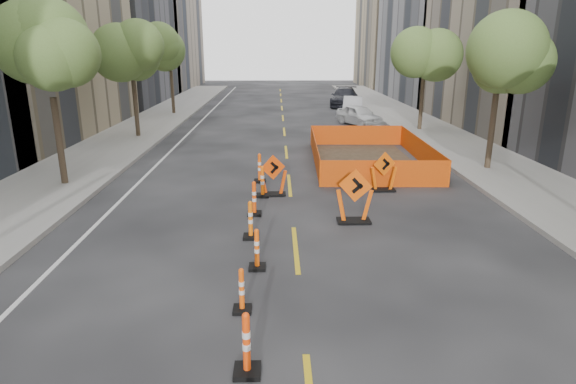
{
  "coord_description": "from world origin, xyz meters",
  "views": [
    {
      "loc": [
        -0.47,
        -7.5,
        5.0
      ],
      "look_at": [
        -0.16,
        5.44,
        1.1
      ],
      "focal_mm": 30.0,
      "sensor_mm": 36.0,
      "label": 1
    }
  ],
  "objects_px": {
    "parked_car_far": "(344,97)",
    "channelizer_8": "(260,168)",
    "chevron_sign_left": "(273,175)",
    "chevron_sign_right": "(384,171)",
    "parked_car_mid": "(353,106)",
    "channelizer_3": "(242,290)",
    "channelizer_4": "(257,249)",
    "parked_car_near": "(359,115)",
    "channelizer_6": "(254,198)",
    "channelizer_5": "(251,220)",
    "chevron_sign_center": "(355,196)",
    "channelizer_7": "(262,181)",
    "channelizer_2": "(246,344)"
  },
  "relations": [
    {
      "from": "chevron_sign_left",
      "to": "chevron_sign_right",
      "type": "height_order",
      "value": "chevron_sign_left"
    },
    {
      "from": "channelizer_7",
      "to": "channelizer_6",
      "type": "bearing_deg",
      "value": -96.07
    },
    {
      "from": "channelizer_8",
      "to": "chevron_sign_right",
      "type": "xyz_separation_m",
      "value": [
        4.51,
        -1.3,
        0.16
      ]
    },
    {
      "from": "parked_car_near",
      "to": "parked_car_far",
      "type": "xyz_separation_m",
      "value": [
        0.48,
        10.74,
        0.13
      ]
    },
    {
      "from": "channelizer_5",
      "to": "channelizer_6",
      "type": "distance_m",
      "value": 1.9
    },
    {
      "from": "parked_car_near",
      "to": "channelizer_7",
      "type": "bearing_deg",
      "value": -135.47
    },
    {
      "from": "channelizer_4",
      "to": "parked_car_far",
      "type": "xyz_separation_m",
      "value": [
        6.48,
        32.41,
        0.29
      ]
    },
    {
      "from": "channelizer_5",
      "to": "channelizer_3",
      "type": "bearing_deg",
      "value": -89.72
    },
    {
      "from": "channelizer_2",
      "to": "channelizer_8",
      "type": "bearing_deg",
      "value": 90.83
    },
    {
      "from": "chevron_sign_center",
      "to": "channelizer_6",
      "type": "bearing_deg",
      "value": -173.73
    },
    {
      "from": "channelizer_8",
      "to": "chevron_sign_center",
      "type": "relative_size",
      "value": 0.69
    },
    {
      "from": "channelizer_8",
      "to": "chevron_sign_right",
      "type": "distance_m",
      "value": 4.69
    },
    {
      "from": "channelizer_5",
      "to": "chevron_sign_left",
      "type": "bearing_deg",
      "value": 81.56
    },
    {
      "from": "chevron_sign_left",
      "to": "chevron_sign_right",
      "type": "distance_m",
      "value": 4.0
    },
    {
      "from": "channelizer_2",
      "to": "channelizer_3",
      "type": "relative_size",
      "value": 1.18
    },
    {
      "from": "parked_car_mid",
      "to": "channelizer_7",
      "type": "bearing_deg",
      "value": -97.23
    },
    {
      "from": "channelizer_5",
      "to": "chevron_sign_right",
      "type": "distance_m",
      "value": 6.35
    },
    {
      "from": "parked_car_far",
      "to": "channelizer_5",
      "type": "bearing_deg",
      "value": -91.32
    },
    {
      "from": "channelizer_8",
      "to": "parked_car_far",
      "type": "distance_m",
      "value": 25.69
    },
    {
      "from": "channelizer_6",
      "to": "parked_car_mid",
      "type": "xyz_separation_m",
      "value": [
        6.61,
        23.21,
        0.14
      ]
    },
    {
      "from": "channelizer_3",
      "to": "channelizer_6",
      "type": "height_order",
      "value": "channelizer_6"
    },
    {
      "from": "channelizer_2",
      "to": "channelizer_6",
      "type": "distance_m",
      "value": 7.61
    },
    {
      "from": "channelizer_8",
      "to": "parked_car_mid",
      "type": "distance_m",
      "value": 20.49
    },
    {
      "from": "chevron_sign_left",
      "to": "channelizer_5",
      "type": "bearing_deg",
      "value": -116.46
    },
    {
      "from": "chevron_sign_left",
      "to": "parked_car_far",
      "type": "xyz_separation_m",
      "value": [
        6.13,
        26.53,
        0.07
      ]
    },
    {
      "from": "channelizer_4",
      "to": "channelizer_8",
      "type": "distance_m",
      "value": 7.61
    },
    {
      "from": "chevron_sign_right",
      "to": "channelizer_5",
      "type": "bearing_deg",
      "value": -155.23
    },
    {
      "from": "channelizer_3",
      "to": "channelizer_5",
      "type": "distance_m",
      "value": 3.8
    },
    {
      "from": "channelizer_5",
      "to": "channelizer_8",
      "type": "bearing_deg",
      "value": 89.39
    },
    {
      "from": "channelizer_6",
      "to": "parked_car_near",
      "type": "relative_size",
      "value": 0.28
    },
    {
      "from": "channelizer_4",
      "to": "chevron_sign_right",
      "type": "bearing_deg",
      "value": 55.57
    },
    {
      "from": "channelizer_3",
      "to": "parked_car_near",
      "type": "distance_m",
      "value": 24.38
    },
    {
      "from": "chevron_sign_left",
      "to": "chevron_sign_center",
      "type": "xyz_separation_m",
      "value": [
        2.41,
        -2.81,
        0.09
      ]
    },
    {
      "from": "parked_car_far",
      "to": "channelizer_8",
      "type": "bearing_deg",
      "value": -93.93
    },
    {
      "from": "channelizer_4",
      "to": "channelizer_5",
      "type": "distance_m",
      "value": 1.92
    },
    {
      "from": "channelizer_3",
      "to": "channelizer_6",
      "type": "bearing_deg",
      "value": 90.01
    },
    {
      "from": "channelizer_3",
      "to": "chevron_sign_left",
      "type": "relative_size",
      "value": 0.64
    },
    {
      "from": "channelizer_5",
      "to": "chevron_sign_left",
      "type": "xyz_separation_m",
      "value": [
        0.59,
        3.98,
        0.19
      ]
    },
    {
      "from": "channelizer_3",
      "to": "chevron_sign_right",
      "type": "relative_size",
      "value": 0.64
    },
    {
      "from": "channelizer_5",
      "to": "channelizer_8",
      "type": "distance_m",
      "value": 5.7
    },
    {
      "from": "channelizer_2",
      "to": "channelizer_8",
      "type": "relative_size",
      "value": 0.97
    },
    {
      "from": "chevron_sign_right",
      "to": "parked_car_far",
      "type": "height_order",
      "value": "parked_car_far"
    },
    {
      "from": "channelizer_4",
      "to": "parked_car_mid",
      "type": "relative_size",
      "value": 0.24
    },
    {
      "from": "channelizer_8",
      "to": "parked_car_near",
      "type": "bearing_deg",
      "value": 66.29
    },
    {
      "from": "channelizer_3",
      "to": "parked_car_mid",
      "type": "bearing_deg",
      "value": 77.12
    },
    {
      "from": "parked_car_near",
      "to": "parked_car_far",
      "type": "distance_m",
      "value": 10.76
    },
    {
      "from": "channelizer_8",
      "to": "parked_car_mid",
      "type": "xyz_separation_m",
      "value": [
        6.57,
        19.4,
        0.12
      ]
    },
    {
      "from": "chevron_sign_center",
      "to": "channelizer_7",
      "type": "bearing_deg",
      "value": 156.63
    },
    {
      "from": "parked_car_far",
      "to": "parked_car_near",
      "type": "bearing_deg",
      "value": -81.46
    },
    {
      "from": "chevron_sign_right",
      "to": "parked_car_mid",
      "type": "xyz_separation_m",
      "value": [
        2.06,
        20.7,
        -0.05
      ]
    }
  ]
}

